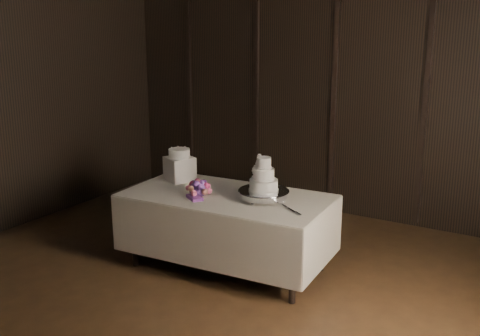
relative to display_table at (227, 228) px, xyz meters
name	(u,v)px	position (x,y,z in m)	size (l,w,h in m)	color
room	(151,149)	(0.21, -1.33, 1.08)	(6.08, 7.08, 3.08)	black
display_table	(227,228)	(0.00, 0.00, 0.00)	(2.05, 1.17, 0.76)	white
cake_stand	(264,195)	(0.37, 0.06, 0.39)	(0.48, 0.48, 0.09)	silver
wedding_cake	(261,177)	(0.35, 0.04, 0.56)	(0.31, 0.27, 0.32)	white
bouquet	(198,188)	(-0.24, -0.15, 0.41)	(0.30, 0.40, 0.19)	#D25475
box_pedestal	(180,169)	(-0.70, 0.18, 0.47)	(0.26, 0.26, 0.25)	white
small_cake	(179,153)	(-0.70, 0.18, 0.64)	(0.22, 0.22, 0.09)	white
cake_knife	(288,208)	(0.69, -0.06, 0.35)	(0.37, 0.02, 0.01)	silver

